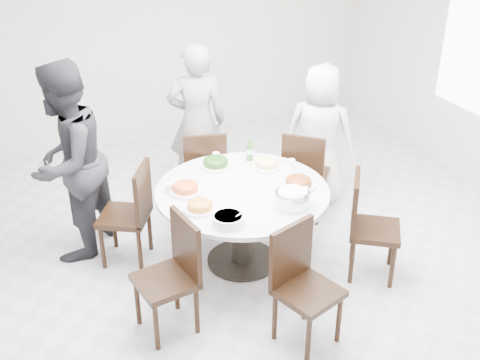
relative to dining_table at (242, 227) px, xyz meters
name	(u,v)px	position (x,y,z in m)	size (l,w,h in m)	color
floor	(241,257)	(0.02, 0.06, -0.38)	(6.00, 6.00, 0.01)	silver
wall_back	(144,32)	(0.02, 3.06, 1.02)	(6.00, 0.01, 2.80)	silver
dining_table	(242,227)	(0.00, 0.00, 0.00)	(1.50, 1.50, 0.75)	silver
chair_ne	(306,173)	(0.93, 0.53, 0.10)	(0.42, 0.42, 0.95)	black
chair_n	(204,171)	(0.00, 0.97, 0.10)	(0.42, 0.42, 0.95)	black
chair_nw	(124,214)	(-0.95, 0.46, 0.10)	(0.42, 0.42, 0.95)	black
chair_sw	(165,279)	(-0.89, -0.58, 0.10)	(0.42, 0.42, 0.95)	black
chair_s	(309,290)	(0.04, -1.12, 0.10)	(0.42, 0.42, 0.95)	black
chair_se	(375,228)	(0.98, -0.61, 0.10)	(0.42, 0.42, 0.95)	black
diner_right	(319,135)	(1.20, 0.77, 0.37)	(0.73, 0.48, 1.49)	silver
diner_middle	(197,122)	(0.08, 1.38, 0.46)	(0.61, 0.40, 1.67)	black
diner_left	(67,162)	(-1.33, 0.79, 0.54)	(0.89, 0.69, 1.82)	black
dish_greens	(216,163)	(-0.05, 0.50, 0.41)	(0.29, 0.29, 0.08)	white
dish_pale	(267,164)	(0.37, 0.30, 0.41)	(0.27, 0.27, 0.07)	white
dish_orange	(186,189)	(-0.46, 0.14, 0.41)	(0.27, 0.27, 0.07)	white
dish_redbrown	(298,183)	(0.47, -0.14, 0.41)	(0.29, 0.29, 0.07)	white
dish_tofu	(200,207)	(-0.45, -0.18, 0.41)	(0.27, 0.27, 0.07)	white
rice_bowl	(292,199)	(0.27, -0.41, 0.44)	(0.29, 0.29, 0.12)	silver
soup_bowl	(228,220)	(-0.32, -0.46, 0.41)	(0.25, 0.25, 0.08)	white
beverage_bottle	(250,150)	(0.29, 0.50, 0.48)	(0.06, 0.06, 0.22)	#326B2A
tea_cups	(221,158)	(0.03, 0.58, 0.42)	(0.07, 0.07, 0.08)	white
chopsticks	(217,160)	(0.01, 0.62, 0.38)	(0.24, 0.04, 0.01)	tan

